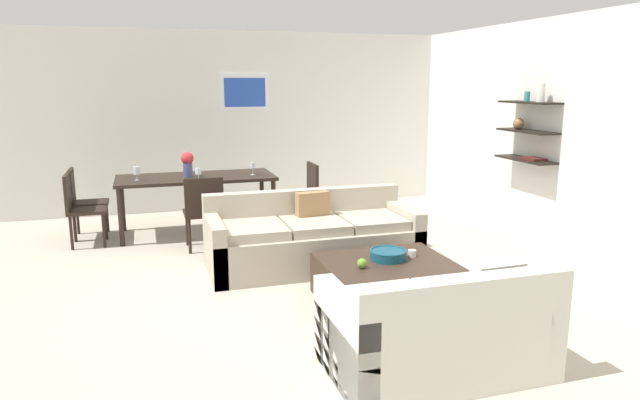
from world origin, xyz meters
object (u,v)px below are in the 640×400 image
dining_table (196,181)px  wine_glass_foot (198,172)px  centerpiece_vase (187,163)px  sofa_beige (312,240)px  decorative_bowl (388,254)px  dining_chair_right_near (305,191)px  wine_glass_left_near (137,171)px  coffee_table (387,282)px  wine_glass_right_near (253,166)px  dining_chair_foot (204,208)px  dining_chair_left_near (79,205)px  apple_on_coffee_table (362,263)px  dining_chair_left_far (82,198)px  loveseat_white (437,330)px  candle_jar (412,253)px

dining_table → wine_glass_foot: (0.00, -0.38, 0.18)m
dining_table → centerpiece_vase: bearing=-161.7°
sofa_beige → decorative_bowl: 1.20m
dining_chair_right_near → centerpiece_vase: 1.57m
wine_glass_left_near → wine_glass_foot: wine_glass_left_near is taller
coffee_table → wine_glass_right_near: wine_glass_right_near is taller
dining_chair_foot → sofa_beige: bearing=-42.1°
dining_chair_left_near → wine_glass_right_near: 2.16m
dining_chair_left_near → decorative_bowl: bearing=-43.9°
decorative_bowl → wine_glass_right_near: wine_glass_right_near is taller
dining_chair_foot → wine_glass_right_near: 1.10m
apple_on_coffee_table → dining_chair_left_near: (-2.51, 2.88, 0.08)m
dining_table → dining_chair_foot: dining_chair_foot is taller
decorative_bowl → dining_chair_left_far: size_ratio=0.38×
sofa_beige → loveseat_white: 2.44m
apple_on_coffee_table → wine_glass_right_near: size_ratio=0.52×
loveseat_white → apple_on_coffee_table: size_ratio=16.87×
decorative_bowl → apple_on_coffee_table: 0.36m
loveseat_white → wine_glass_foot: wine_glass_foot is taller
sofa_beige → apple_on_coffee_table: (0.06, -1.29, 0.13)m
decorative_bowl → wine_glass_foot: (-1.42, 2.54, 0.44)m
dining_table → sofa_beige: bearing=-59.8°
dining_chair_foot → apple_on_coffee_table: bearing=-63.7°
apple_on_coffee_table → dining_chair_foot: 2.50m
loveseat_white → dining_chair_left_near: dining_chair_left_near is taller
sofa_beige → wine_glass_right_near: wine_glass_right_near is taller
candle_jar → dining_table: size_ratio=0.04×
candle_jar → loveseat_white: bearing=-109.0°
loveseat_white → dining_chair_right_near: dining_chair_right_near is taller
dining_chair_right_near → wine_glass_foot: size_ratio=5.47×
centerpiece_vase → wine_glass_right_near: bearing=-5.2°
wine_glass_right_near → coffee_table: bearing=-77.1°
decorative_bowl → wine_glass_foot: size_ratio=2.07×
wine_glass_foot → wine_glass_right_near: size_ratio=0.97×
candle_jar → dining_chair_foot: 2.65m
sofa_beige → wine_glass_right_near: 1.80m
dining_chair_left_near → wine_glass_left_near: size_ratio=5.12×
coffee_table → wine_glass_foot: wine_glass_foot is taller
dining_chair_left_far → dining_chair_foot: size_ratio=1.00×
dining_chair_right_near → wine_glass_foot: wine_glass_foot is taller
wine_glass_foot → centerpiece_vase: bearing=106.1°
dining_chair_left_near → dining_chair_foot: (1.40, -0.65, 0.00)m
dining_chair_foot → wine_glass_left_near: wine_glass_left_near is taller
sofa_beige → wine_glass_foot: bearing=126.5°
coffee_table → apple_on_coffee_table: size_ratio=13.27×
dining_table → wine_glass_foot: 0.42m
loveseat_white → coffee_table: (0.17, 1.23, -0.10)m
candle_jar → dining_chair_left_near: size_ratio=0.09×
coffee_table → sofa_beige: bearing=105.8°
dining_chair_left_far → wine_glass_left_near: (0.68, -0.31, 0.36)m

